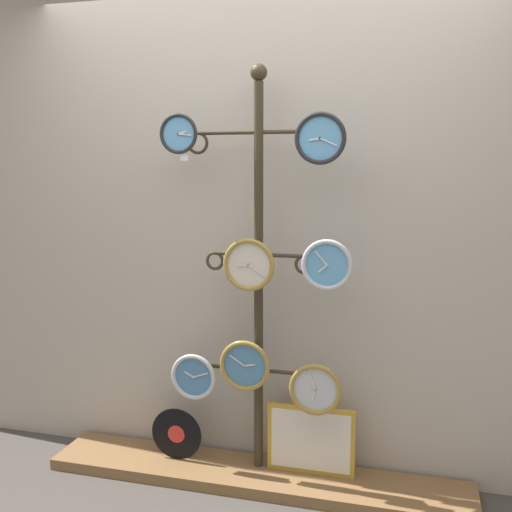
{
  "coord_description": "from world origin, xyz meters",
  "views": [
    {
      "loc": [
        0.77,
        -2.46,
        1.61
      ],
      "look_at": [
        0.0,
        0.36,
        1.18
      ],
      "focal_mm": 42.0,
      "sensor_mm": 36.0,
      "label": 1
    }
  ],
  "objects": [
    {
      "name": "clock_top_left",
      "position": [
        -0.38,
        0.31,
        1.78
      ],
      "size": [
        0.2,
        0.04,
        0.2
      ],
      "color": "#60A8DB"
    },
    {
      "name": "shop_wall",
      "position": [
        0.0,
        0.57,
        1.4
      ],
      "size": [
        4.4,
        0.04,
        2.8
      ],
      "color": "#BCB2A3",
      "rests_on": "ground_plane"
    },
    {
      "name": "clock_bottom_left",
      "position": [
        -0.33,
        0.33,
        0.54
      ],
      "size": [
        0.24,
        0.04,
        0.24
      ],
      "color": "#4C84B2"
    },
    {
      "name": "clock_top_right",
      "position": [
        0.32,
        0.3,
        1.75
      ],
      "size": [
        0.24,
        0.04,
        0.24
      ],
      "color": "#60A8DB"
    },
    {
      "name": "picture_frame",
      "position": [
        0.28,
        0.4,
        0.24
      ],
      "size": [
        0.45,
        0.02,
        0.36
      ],
      "color": "gold",
      "rests_on": "low_shelf"
    },
    {
      "name": "price_tag_upper",
      "position": [
        -0.35,
        0.31,
        1.66
      ],
      "size": [
        0.04,
        0.0,
        0.03
      ],
      "color": "white"
    },
    {
      "name": "display_stand",
      "position": [
        0.0,
        0.41,
        0.88
      ],
      "size": [
        0.75,
        0.32,
        2.11
      ],
      "color": "#382D1E",
      "rests_on": "ground_plane"
    },
    {
      "name": "vinyl_record",
      "position": [
        -0.44,
        0.36,
        0.2
      ],
      "size": [
        0.28,
        0.01,
        0.28
      ],
      "color": "black",
      "rests_on": "low_shelf"
    },
    {
      "name": "clock_middle_center",
      "position": [
        -0.02,
        0.3,
        1.15
      ],
      "size": [
        0.26,
        0.04,
        0.26
      ],
      "color": "silver"
    },
    {
      "name": "clock_bottom_right",
      "position": [
        0.32,
        0.3,
        0.55
      ],
      "size": [
        0.26,
        0.04,
        0.26
      ],
      "color": "silver"
    },
    {
      "name": "clock_bottom_center",
      "position": [
        -0.05,
        0.32,
        0.63
      ],
      "size": [
        0.26,
        0.04,
        0.26
      ],
      "color": "#4C84B2"
    },
    {
      "name": "low_shelf",
      "position": [
        0.0,
        0.35,
        0.03
      ],
      "size": [
        2.2,
        0.36,
        0.06
      ],
      "color": "brown",
      "rests_on": "ground_plane"
    },
    {
      "name": "clock_middle_right",
      "position": [
        0.36,
        0.33,
        1.16
      ],
      "size": [
        0.25,
        0.04,
        0.25
      ],
      "color": "#60A8DB"
    }
  ]
}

